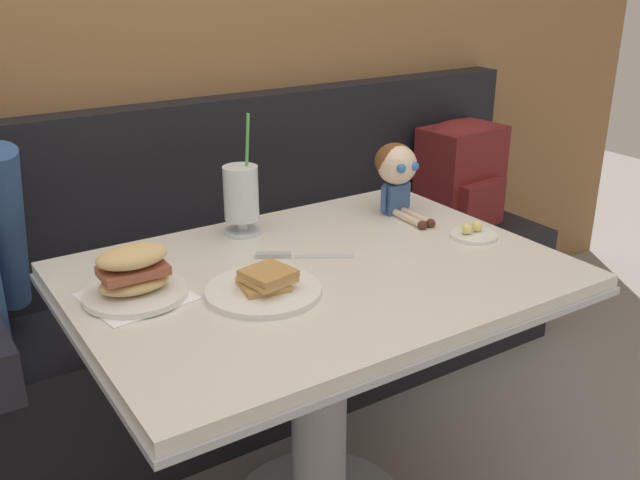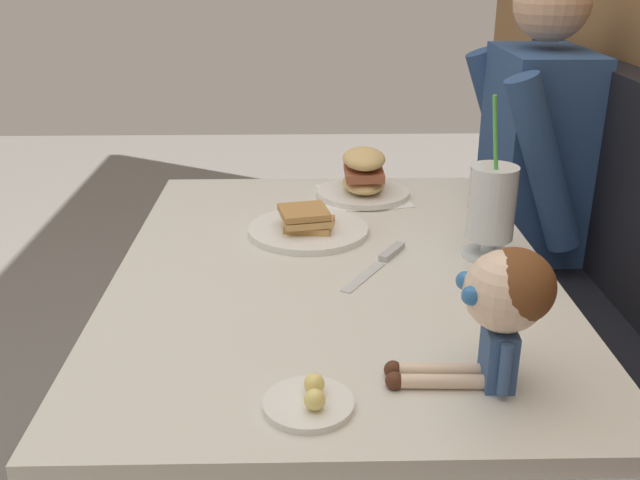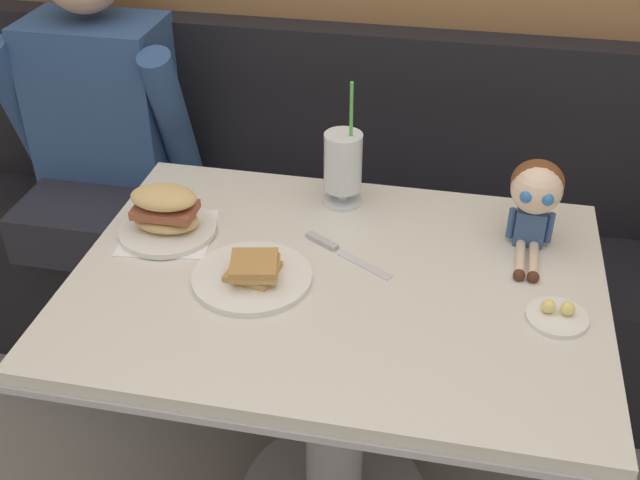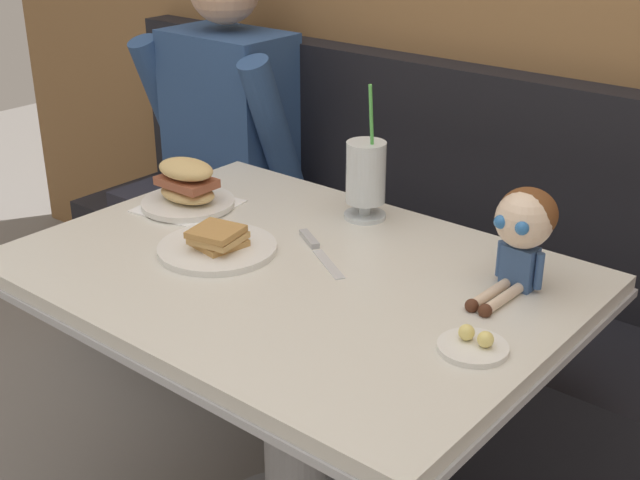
% 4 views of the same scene
% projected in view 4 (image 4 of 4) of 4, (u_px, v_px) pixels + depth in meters
% --- Properties ---
extents(booth_bench, '(2.60, 0.48, 1.00)m').
position_uv_depth(booth_bench, '(446.00, 325.00, 2.32)').
color(booth_bench, black).
rests_on(booth_bench, ground).
extents(diner_table, '(1.11, 0.81, 0.74)m').
position_uv_depth(diner_table, '(294.00, 351.00, 1.79)').
color(diner_table, silver).
rests_on(diner_table, ground).
extents(toast_plate, '(0.25, 0.25, 0.06)m').
position_uv_depth(toast_plate, '(217.00, 245.00, 1.77)').
color(toast_plate, white).
rests_on(toast_plate, diner_table).
extents(milkshake_glass, '(0.10, 0.10, 0.32)m').
position_uv_depth(milkshake_glass, '(366.00, 176.00, 1.90)').
color(milkshake_glass, silver).
rests_on(milkshake_glass, diner_table).
extents(sandwich_plate, '(0.23, 0.23, 0.12)m').
position_uv_depth(sandwich_plate, '(187.00, 188.00, 1.99)').
color(sandwich_plate, white).
rests_on(sandwich_plate, diner_table).
extents(butter_saucer, '(0.12, 0.12, 0.04)m').
position_uv_depth(butter_saucer, '(473.00, 345.00, 1.41)').
color(butter_saucer, white).
rests_on(butter_saucer, diner_table).
extents(butter_knife, '(0.21, 0.14, 0.01)m').
position_uv_depth(butter_knife, '(314.00, 246.00, 1.79)').
color(butter_knife, silver).
rests_on(butter_knife, diner_table).
extents(seated_doll, '(0.12, 0.22, 0.20)m').
position_uv_depth(seated_doll, '(524.00, 225.00, 1.58)').
color(seated_doll, '#385689').
rests_on(seated_doll, diner_table).
extents(diner_patron, '(0.55, 0.48, 0.81)m').
position_uv_depth(diner_patron, '(221.00, 129.00, 2.58)').
color(diner_patron, '#2D4C7F').
rests_on(diner_patron, booth_bench).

